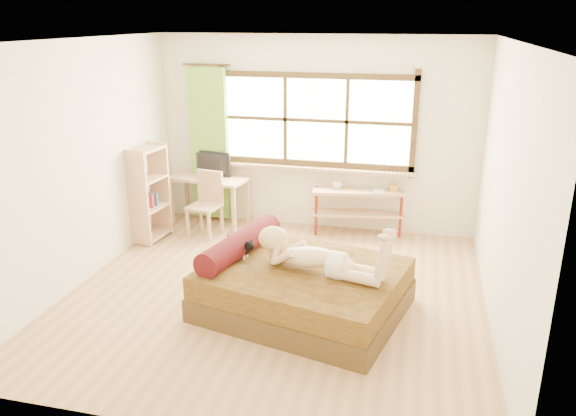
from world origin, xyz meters
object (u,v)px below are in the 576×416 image
(desk, at_px, (209,183))
(pipe_shelf, at_px, (359,202))
(chair, at_px, (207,199))
(kitten, at_px, (239,247))
(bed, at_px, (300,286))
(bookshelf, at_px, (149,193))
(woman, at_px, (318,244))

(desk, bearing_deg, pipe_shelf, 13.14)
(chair, bearing_deg, kitten, -49.01)
(desk, height_order, pipe_shelf, pipe_shelf)
(kitten, distance_m, pipe_shelf, 2.47)
(bed, height_order, kitten, bed)
(bookshelf, bearing_deg, desk, 59.90)
(chair, relative_size, bookshelf, 0.69)
(kitten, height_order, bookshelf, bookshelf)
(kitten, relative_size, bookshelf, 0.23)
(chair, bearing_deg, bed, -36.90)
(woman, bearing_deg, desk, 145.59)
(kitten, relative_size, chair, 0.33)
(woman, relative_size, kitten, 4.67)
(kitten, xyz_separation_m, chair, (-1.06, 1.76, -0.11))
(woman, distance_m, desk, 3.06)
(chair, xyz_separation_m, bookshelf, (-0.68, -0.38, 0.16))
(woman, height_order, chair, woman)
(woman, distance_m, bookshelf, 3.02)
(pipe_shelf, relative_size, bookshelf, 1.01)
(bed, relative_size, pipe_shelf, 1.73)
(pipe_shelf, bearing_deg, woman, -102.53)
(kitten, height_order, desk, kitten)
(kitten, xyz_separation_m, bookshelf, (-1.73, 1.37, 0.05))
(kitten, distance_m, desk, 2.43)
(pipe_shelf, bearing_deg, bed, -107.40)
(desk, distance_m, bookshelf, 0.94)
(kitten, relative_size, pipe_shelf, 0.22)
(bed, xyz_separation_m, chair, (-1.73, 1.85, 0.23))
(woman, bearing_deg, bed, 176.37)
(desk, bearing_deg, bed, -40.27)
(bed, relative_size, desk, 1.86)
(kitten, xyz_separation_m, pipe_shelf, (1.01, 2.25, -0.14))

